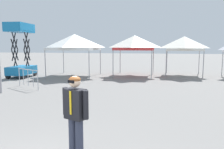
{
  "coord_description": "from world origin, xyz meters",
  "views": [
    {
      "loc": [
        1.97,
        -2.95,
        2.35
      ],
      "look_at": [
        0.16,
        5.02,
        1.3
      ],
      "focal_mm": 35.33,
      "sensor_mm": 36.0,
      "label": 1
    }
  ],
  "objects_px": {
    "person_foreground": "(75,113)",
    "crowd_barrier_near_person": "(28,75)",
    "canopy_tent_behind_left": "(135,43)",
    "canopy_tent_right_of_center": "(184,44)",
    "scissor_lift": "(21,61)",
    "canopy_tent_center": "(74,42)"
  },
  "relations": [
    {
      "from": "crowd_barrier_near_person",
      "to": "canopy_tent_right_of_center",
      "type": "bearing_deg",
      "value": 40.06
    },
    {
      "from": "canopy_tent_right_of_center",
      "to": "scissor_lift",
      "type": "xyz_separation_m",
      "value": [
        -12.13,
        -3.78,
        -1.34
      ]
    },
    {
      "from": "crowd_barrier_near_person",
      "to": "person_foreground",
      "type": "bearing_deg",
      "value": -50.76
    },
    {
      "from": "canopy_tent_right_of_center",
      "to": "scissor_lift",
      "type": "height_order",
      "value": "scissor_lift"
    },
    {
      "from": "canopy_tent_center",
      "to": "canopy_tent_behind_left",
      "type": "bearing_deg",
      "value": 15.17
    },
    {
      "from": "person_foreground",
      "to": "crowd_barrier_near_person",
      "type": "xyz_separation_m",
      "value": [
        -5.7,
        6.98,
        -0.28
      ]
    },
    {
      "from": "canopy_tent_center",
      "to": "scissor_lift",
      "type": "height_order",
      "value": "scissor_lift"
    },
    {
      "from": "canopy_tent_behind_left",
      "to": "scissor_lift",
      "type": "distance_m",
      "value": 8.83
    },
    {
      "from": "canopy_tent_center",
      "to": "canopy_tent_right_of_center",
      "type": "height_order",
      "value": "canopy_tent_center"
    },
    {
      "from": "scissor_lift",
      "to": "crowd_barrier_near_person",
      "type": "relative_size",
      "value": 2.14
    },
    {
      "from": "canopy_tent_behind_left",
      "to": "person_foreground",
      "type": "distance_m",
      "value": 13.65
    },
    {
      "from": "crowd_barrier_near_person",
      "to": "scissor_lift",
      "type": "bearing_deg",
      "value": 128.76
    },
    {
      "from": "canopy_tent_right_of_center",
      "to": "canopy_tent_behind_left",
      "type": "bearing_deg",
      "value": -164.85
    },
    {
      "from": "canopy_tent_right_of_center",
      "to": "crowd_barrier_near_person",
      "type": "bearing_deg",
      "value": -139.94
    },
    {
      "from": "canopy_tent_center",
      "to": "crowd_barrier_near_person",
      "type": "height_order",
      "value": "canopy_tent_center"
    },
    {
      "from": "canopy_tent_behind_left",
      "to": "canopy_tent_right_of_center",
      "type": "xyz_separation_m",
      "value": [
        3.85,
        1.04,
        -0.05
      ]
    },
    {
      "from": "person_foreground",
      "to": "crowd_barrier_near_person",
      "type": "distance_m",
      "value": 9.02
    },
    {
      "from": "scissor_lift",
      "to": "crowd_barrier_near_person",
      "type": "xyz_separation_m",
      "value": [
        3.08,
        -3.83,
        -0.47
      ]
    },
    {
      "from": "person_foreground",
      "to": "crowd_barrier_near_person",
      "type": "relative_size",
      "value": 0.94
    },
    {
      "from": "canopy_tent_behind_left",
      "to": "crowd_barrier_near_person",
      "type": "distance_m",
      "value": 8.59
    },
    {
      "from": "canopy_tent_center",
      "to": "canopy_tent_right_of_center",
      "type": "xyz_separation_m",
      "value": [
        8.41,
        2.28,
        -0.11
      ]
    },
    {
      "from": "canopy_tent_right_of_center",
      "to": "person_foreground",
      "type": "bearing_deg",
      "value": -102.94
    }
  ]
}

